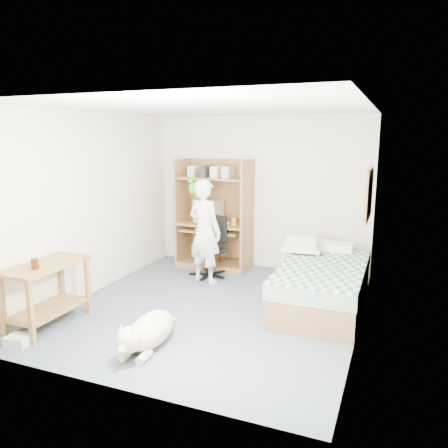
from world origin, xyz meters
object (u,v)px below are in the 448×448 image
object	(u,v)px
computer_hutch	(215,219)
printer_cart	(301,261)
bed	(323,284)
dog	(148,331)
person	(205,231)
office_chair	(211,255)
side_desk	(47,285)

from	to	relation	value
computer_hutch	printer_cart	distance (m)	1.77
bed	dog	world-z (taller)	bed
dog	person	bearing A→B (deg)	96.56
bed	office_chair	world-z (taller)	office_chair
person	printer_cart	distance (m)	1.48
person	printer_cart	xyz separation A→B (m)	(1.43, 0.18, -0.36)
bed	printer_cart	size ratio (longest dim) A/B	3.15
computer_hutch	side_desk	size ratio (longest dim) A/B	1.80
side_desk	person	size ratio (longest dim) A/B	0.64
bed	office_chair	bearing A→B (deg)	162.02
person	dog	xyz separation A→B (m)	(0.33, -2.17, -0.60)
side_desk	dog	world-z (taller)	side_desk
bed	side_desk	world-z (taller)	side_desk
person	bed	bearing A→B (deg)	-172.36
bed	dog	size ratio (longest dim) A/B	1.78
office_chair	printer_cart	distance (m)	1.47
bed	computer_hutch	bearing A→B (deg)	150.71
office_chair	person	world-z (taller)	person
printer_cart	bed	bearing A→B (deg)	-55.11
computer_hutch	person	size ratio (longest dim) A/B	1.15
bed	office_chair	distance (m)	1.95
dog	bed	bearing A→B (deg)	49.19
computer_hutch	dog	bearing A→B (deg)	-80.31
person	office_chair	bearing A→B (deg)	-66.25
computer_hutch	side_desk	world-z (taller)	computer_hutch
computer_hutch	bed	distance (m)	2.35
bed	side_desk	distance (m)	3.39
office_chair	dog	bearing A→B (deg)	-64.46
person	side_desk	bearing A→B (deg)	81.22
side_desk	person	distance (m)	2.37
computer_hutch	bed	world-z (taller)	computer_hutch
computer_hutch	person	world-z (taller)	computer_hutch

